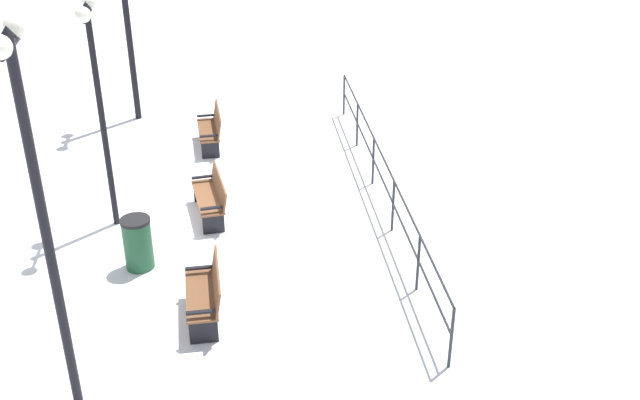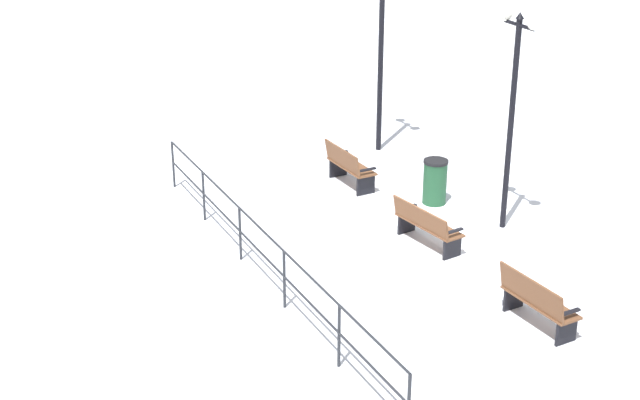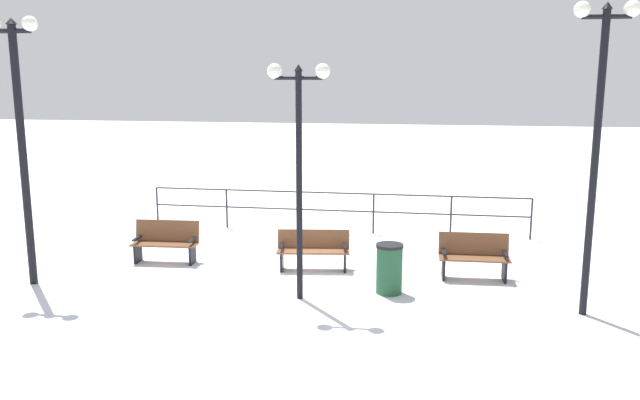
{
  "view_description": "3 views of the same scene",
  "coord_description": "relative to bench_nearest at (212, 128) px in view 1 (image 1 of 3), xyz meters",
  "views": [
    {
      "loc": [
        -0.46,
        13.55,
        7.54
      ],
      "look_at": [
        -1.98,
        1.68,
        1.12
      ],
      "focal_mm": 43.5,
      "sensor_mm": 36.0,
      "label": 1
    },
    {
      "loc": [
        -8.96,
        -13.59,
        7.81
      ],
      "look_at": [
        -1.73,
        1.17,
        0.82
      ],
      "focal_mm": 52.17,
      "sensor_mm": 36.0,
      "label": 2
    },
    {
      "loc": [
        13.35,
        2.33,
        4.2
      ],
      "look_at": [
        -2.09,
        -0.2,
        1.12
      ],
      "focal_mm": 36.78,
      "sensor_mm": 36.0,
      "label": 3
    }
  ],
  "objects": [
    {
      "name": "ground_plane",
      "position": [
        0.07,
        3.36,
        -0.47
      ],
      "size": [
        80.0,
        80.0,
        0.0
      ],
      "primitive_type": "plane",
      "color": "white",
      "rests_on": "ground"
    },
    {
      "name": "bench_nearest",
      "position": [
        0.0,
        0.0,
        0.0
      ],
      "size": [
        0.6,
        1.48,
        0.92
      ],
      "rotation": [
        0.0,
        0.0,
        0.06
      ],
      "color": "brown",
      "rests_on": "ground"
    },
    {
      "name": "bench_second",
      "position": [
        0.02,
        3.35,
        -0.03
      ],
      "size": [
        0.72,
        1.61,
        0.84
      ],
      "rotation": [
        0.0,
        0.0,
        0.14
      ],
      "color": "brown",
      "rests_on": "ground"
    },
    {
      "name": "bench_third",
      "position": [
        0.11,
        6.72,
        0.0
      ],
      "size": [
        0.6,
        1.44,
        0.93
      ],
      "rotation": [
        0.0,
        0.0,
        0.04
      ],
      "color": "brown",
      "rests_on": "ground"
    },
    {
      "name": "lamppost_middle",
      "position": [
        1.88,
        3.42,
        2.6
      ],
      "size": [
        0.27,
        1.14,
        4.34
      ],
      "color": "black",
      "rests_on": "ground"
    },
    {
      "name": "lamppost_far",
      "position": [
        1.88,
        8.49,
        3.03
      ],
      "size": [
        0.27,
        1.04,
        5.32
      ],
      "color": "black",
      "rests_on": "ground"
    },
    {
      "name": "waterfront_railing",
      "position": [
        -3.39,
        3.36,
        0.25
      ],
      "size": [
        0.05,
        10.05,
        1.07
      ],
      "color": "#26282D",
      "rests_on": "ground"
    },
    {
      "name": "trash_bin",
      "position": [
        1.3,
        5.05,
        0.02
      ],
      "size": [
        0.52,
        0.52,
        0.97
      ],
      "color": "#1E4C2D",
      "rests_on": "ground"
    }
  ]
}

